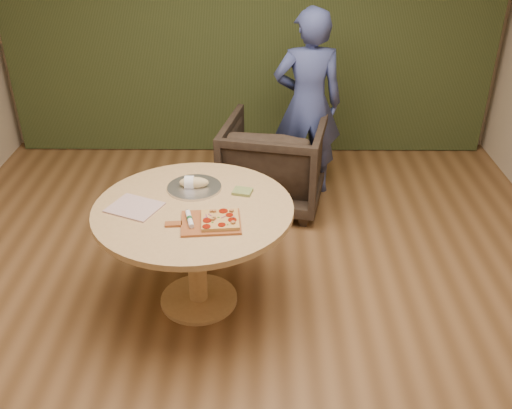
{
  "coord_description": "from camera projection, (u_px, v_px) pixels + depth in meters",
  "views": [
    {
      "loc": [
        0.11,
        -2.7,
        2.54
      ],
      "look_at": [
        0.09,
        0.25,
        0.83
      ],
      "focal_mm": 40.0,
      "sensor_mm": 36.0,
      "label": 1
    }
  ],
  "objects": [
    {
      "name": "green_packet",
      "position": [
        242.0,
        191.0,
        3.69
      ],
      "size": [
        0.14,
        0.13,
        0.02
      ],
      "primitive_type": "cube",
      "rotation": [
        0.0,
        0.0,
        -0.25
      ],
      "color": "#586A30",
      "rests_on": "pedestal_table"
    },
    {
      "name": "cutlery_roll",
      "position": [
        190.0,
        219.0,
        3.36
      ],
      "size": [
        0.07,
        0.2,
        0.03
      ],
      "rotation": [
        0.0,
        0.0,
        0.25
      ],
      "color": "white",
      "rests_on": "pizza_paddle"
    },
    {
      "name": "room_shell",
      "position": [
        239.0,
        132.0,
        2.91
      ],
      "size": [
        5.04,
        6.04,
        2.84
      ],
      "color": "brown",
      "rests_on": "ground"
    },
    {
      "name": "flatbread_pizza",
      "position": [
        220.0,
        220.0,
        3.36
      ],
      "size": [
        0.24,
        0.24,
        0.04
      ],
      "rotation": [
        0.0,
        0.0,
        0.1
      ],
      "color": "tan",
      "rests_on": "pizza_paddle"
    },
    {
      "name": "serving_tray",
      "position": [
        194.0,
        187.0,
        3.75
      ],
      "size": [
        0.36,
        0.36,
        0.02
      ],
      "color": "silver",
      "rests_on": "pedestal_table"
    },
    {
      "name": "pizza_paddle",
      "position": [
        209.0,
        223.0,
        3.37
      ],
      "size": [
        0.46,
        0.31,
        0.01
      ],
      "rotation": [
        0.0,
        0.0,
        0.1
      ],
      "color": "#9B5027",
      "rests_on": "pedestal_table"
    },
    {
      "name": "bread_roll",
      "position": [
        193.0,
        182.0,
        3.73
      ],
      "size": [
        0.19,
        0.09,
        0.09
      ],
      "color": "#D6BF82",
      "rests_on": "serving_tray"
    },
    {
      "name": "newspaper",
      "position": [
        135.0,
        207.0,
        3.53
      ],
      "size": [
        0.38,
        0.35,
        0.01
      ],
      "primitive_type": "cube",
      "rotation": [
        0.0,
        0.0,
        -0.42
      ],
      "color": "silver",
      "rests_on": "pedestal_table"
    },
    {
      "name": "person_standing",
      "position": [
        308.0,
        104.0,
        4.91
      ],
      "size": [
        0.63,
        0.44,
        1.65
      ],
      "primitive_type": "imported",
      "rotation": [
        0.0,
        0.0,
        3.21
      ],
      "color": "#37447C",
      "rests_on": "ground"
    },
    {
      "name": "pedestal_table",
      "position": [
        194.0,
        226.0,
        3.62
      ],
      "size": [
        1.26,
        1.26,
        0.75
      ],
      "rotation": [
        0.0,
        0.0,
        -0.02
      ],
      "color": "tan",
      "rests_on": "ground"
    },
    {
      "name": "armchair",
      "position": [
        274.0,
        159.0,
        4.9
      ],
      "size": [
        0.97,
        0.93,
        0.85
      ],
      "primitive_type": "imported",
      "rotation": [
        0.0,
        0.0,
        2.94
      ],
      "color": "black",
      "rests_on": "ground"
    },
    {
      "name": "curtain",
      "position": [
        250.0,
        13.0,
        5.42
      ],
      "size": [
        4.8,
        0.14,
        2.78
      ],
      "primitive_type": "cube",
      "color": "#283217",
      "rests_on": "ground"
    }
  ]
}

